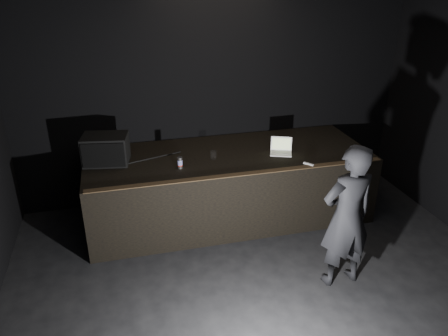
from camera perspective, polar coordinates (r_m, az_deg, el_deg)
The scene contains 10 objects.
room_walls at distance 3.45m, azimuth 12.39°, elevation 0.41°, with size 6.10×7.10×3.52m.
stage_riser at distance 6.41m, azimuth 0.56°, elevation -2.20°, with size 4.00×1.50×1.00m, color black.
riser_lip at distance 5.57m, azimuth 2.45°, elevation -0.78°, with size 3.92×0.10×0.01m, color brown.
stage_monitor at distance 6.03m, azimuth -15.19°, elevation 2.36°, with size 0.65×0.52×0.39m.
cable at distance 6.08m, azimuth -9.96°, elevation 1.13°, with size 0.02×0.02×1.01m, color black.
laptop at distance 6.26m, azimuth 7.46°, elevation 2.48°, with size 0.38×0.36×0.21m.
beer_can at distance 5.74m, azimuth -5.77°, elevation 0.67°, with size 0.07×0.07×0.16m.
plastic_cup at distance 6.01m, azimuth -1.40°, elevation 1.71°, with size 0.09×0.09×0.11m, color white.
wii_remote at distance 5.93m, azimuth 10.99°, elevation 0.49°, with size 0.03×0.14×0.03m, color silver.
person at distance 5.09m, azimuth 15.73°, elevation -6.19°, with size 0.64×0.42×1.74m, color black.
Camera 1 is at (-1.48, -2.79, 3.41)m, focal length 35.00 mm.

